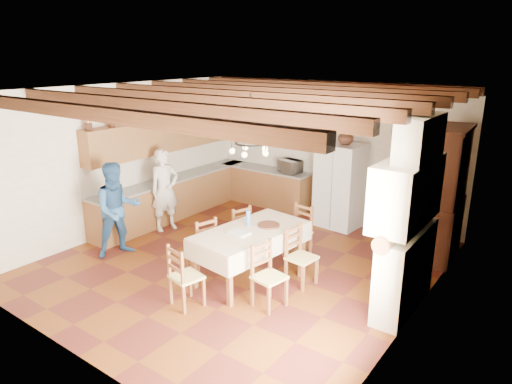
% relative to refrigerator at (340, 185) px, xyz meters
% --- Properties ---
extents(floor, '(6.00, 6.50, 0.02)m').
position_rel_refrigerator_xyz_m(floor, '(-0.55, -2.68, -0.90)').
color(floor, '#521E16').
rests_on(floor, ground).
extents(ceiling, '(6.00, 6.50, 0.02)m').
position_rel_refrigerator_xyz_m(ceiling, '(-0.55, -2.68, 2.12)').
color(ceiling, white).
rests_on(ceiling, ground).
extents(wall_back, '(6.00, 0.02, 3.00)m').
position_rel_refrigerator_xyz_m(wall_back, '(-0.55, 0.58, 0.61)').
color(wall_back, beige).
rests_on(wall_back, ground).
extents(wall_front, '(6.00, 0.02, 3.00)m').
position_rel_refrigerator_xyz_m(wall_front, '(-0.55, -5.94, 0.61)').
color(wall_front, beige).
rests_on(wall_front, ground).
extents(wall_left, '(0.02, 6.50, 3.00)m').
position_rel_refrigerator_xyz_m(wall_left, '(-3.56, -2.68, 0.61)').
color(wall_left, beige).
rests_on(wall_left, ground).
extents(wall_right, '(0.02, 6.50, 3.00)m').
position_rel_refrigerator_xyz_m(wall_right, '(2.46, -2.68, 0.61)').
color(wall_right, beige).
rests_on(wall_right, ground).
extents(ceiling_beams, '(6.00, 6.30, 0.16)m').
position_rel_refrigerator_xyz_m(ceiling_beams, '(-0.55, -2.68, 2.02)').
color(ceiling_beams, '#341C0C').
rests_on(ceiling_beams, ground).
extents(lower_cabinets_left, '(0.60, 4.30, 0.86)m').
position_rel_refrigerator_xyz_m(lower_cabinets_left, '(-3.25, -1.63, -0.46)').
color(lower_cabinets_left, brown).
rests_on(lower_cabinets_left, ground).
extents(lower_cabinets_back, '(2.30, 0.60, 0.86)m').
position_rel_refrigerator_xyz_m(lower_cabinets_back, '(-2.10, 0.27, -0.46)').
color(lower_cabinets_back, brown).
rests_on(lower_cabinets_back, ground).
extents(countertop_left, '(0.62, 4.30, 0.04)m').
position_rel_refrigerator_xyz_m(countertop_left, '(-3.25, -1.63, -0.01)').
color(countertop_left, slate).
rests_on(countertop_left, lower_cabinets_left).
extents(countertop_back, '(2.34, 0.62, 0.04)m').
position_rel_refrigerator_xyz_m(countertop_back, '(-2.10, 0.27, -0.01)').
color(countertop_back, slate).
rests_on(countertop_back, lower_cabinets_back).
extents(backsplash_left, '(0.03, 4.30, 0.60)m').
position_rel_refrigerator_xyz_m(backsplash_left, '(-3.54, -1.63, 0.31)').
color(backsplash_left, silver).
rests_on(backsplash_left, ground).
extents(backsplash_back, '(2.30, 0.03, 0.60)m').
position_rel_refrigerator_xyz_m(backsplash_back, '(-2.10, 0.56, 0.31)').
color(backsplash_back, silver).
rests_on(backsplash_back, ground).
extents(upper_cabinets, '(0.35, 4.20, 0.70)m').
position_rel_refrigerator_xyz_m(upper_cabinets, '(-3.38, -1.63, 0.96)').
color(upper_cabinets, brown).
rests_on(upper_cabinets, ground).
extents(fireplace, '(0.56, 1.60, 2.80)m').
position_rel_refrigerator_xyz_m(fireplace, '(2.17, -2.48, 0.51)').
color(fireplace, beige).
rests_on(fireplace, ground).
extents(wall_picture, '(0.34, 0.03, 0.42)m').
position_rel_refrigerator_xyz_m(wall_picture, '(1.00, 0.55, 0.96)').
color(wall_picture, black).
rests_on(wall_picture, ground).
extents(refrigerator, '(0.94, 0.80, 1.77)m').
position_rel_refrigerator_xyz_m(refrigerator, '(0.00, 0.00, 0.00)').
color(refrigerator, silver).
rests_on(refrigerator, floor).
extents(hutch, '(0.63, 1.34, 2.37)m').
position_rel_refrigerator_xyz_m(hutch, '(2.20, -0.36, 0.30)').
color(hutch, '#382011').
rests_on(hutch, floor).
extents(dining_table, '(1.22, 2.04, 0.84)m').
position_rel_refrigerator_xyz_m(dining_table, '(-0.08, -3.02, -0.13)').
color(dining_table, '#F0E6CF').
rests_on(dining_table, floor).
extents(chandelier, '(0.47, 0.47, 0.03)m').
position_rel_refrigerator_xyz_m(chandelier, '(-0.08, -3.02, 1.36)').
color(chandelier, black).
rests_on(chandelier, ground).
extents(chair_left_near, '(0.50, 0.51, 0.96)m').
position_rel_refrigerator_xyz_m(chair_left_near, '(-0.93, -3.29, -0.41)').
color(chair_left_near, brown).
rests_on(chair_left_near, floor).
extents(chair_left_far, '(0.50, 0.52, 0.96)m').
position_rel_refrigerator_xyz_m(chair_left_far, '(-0.84, -2.45, -0.41)').
color(chair_left_far, brown).
rests_on(chair_left_far, floor).
extents(chair_right_near, '(0.47, 0.49, 0.96)m').
position_rel_refrigerator_xyz_m(chair_right_near, '(0.67, -3.58, -0.41)').
color(chair_right_near, brown).
rests_on(chair_right_near, floor).
extents(chair_right_far, '(0.45, 0.46, 0.96)m').
position_rel_refrigerator_xyz_m(chair_right_far, '(0.71, -2.74, -0.41)').
color(chair_right_far, brown).
rests_on(chair_right_far, floor).
extents(chair_end_near, '(0.50, 0.48, 0.96)m').
position_rel_refrigerator_xyz_m(chair_end_near, '(-0.32, -4.27, -0.41)').
color(chair_end_near, brown).
rests_on(chair_end_near, floor).
extents(chair_end_far, '(0.47, 0.45, 0.96)m').
position_rel_refrigerator_xyz_m(chair_end_far, '(0.11, -1.87, -0.41)').
color(chair_end_far, brown).
rests_on(chair_end_far, floor).
extents(person_man, '(0.56, 0.71, 1.71)m').
position_rel_refrigerator_xyz_m(person_man, '(-2.81, -2.33, -0.03)').
color(person_man, silver).
rests_on(person_man, floor).
extents(person_woman_blue, '(0.91, 1.02, 1.73)m').
position_rel_refrigerator_xyz_m(person_woman_blue, '(-2.57, -3.70, -0.02)').
color(person_woman_blue, '#295386').
rests_on(person_woman_blue, floor).
extents(person_woman_red, '(0.67, 1.06, 1.67)m').
position_rel_refrigerator_xyz_m(person_woman_red, '(1.67, -1.56, -0.05)').
color(person_woman_red, '#A91C2E').
rests_on(person_woman_red, floor).
extents(microwave, '(0.61, 0.49, 0.29)m').
position_rel_refrigerator_xyz_m(microwave, '(-1.41, 0.27, 0.16)').
color(microwave, silver).
rests_on(microwave, countertop_back).
extents(fridge_vase, '(0.39, 0.39, 0.33)m').
position_rel_refrigerator_xyz_m(fridge_vase, '(0.07, 0.00, 1.05)').
color(fridge_vase, '#382011').
rests_on(fridge_vase, refrigerator).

